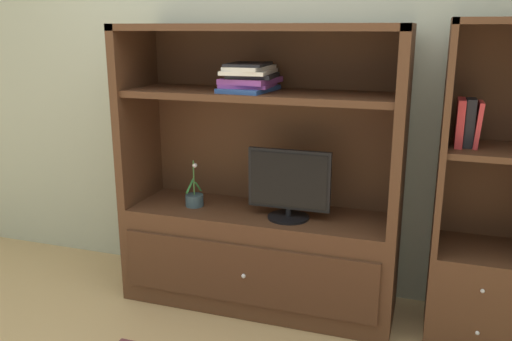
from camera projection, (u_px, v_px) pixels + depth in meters
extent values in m
plane|color=tan|center=(235.00, 336.00, 2.77)|extent=(8.00, 8.00, 0.00)
cube|color=#ADB29E|center=(278.00, 55.00, 3.09)|extent=(6.00, 0.10, 2.80)
cube|color=#4C2D1C|center=(259.00, 257.00, 3.06)|extent=(1.54, 0.47, 0.56)
cube|color=#462A19|center=(244.00, 275.00, 2.84)|extent=(1.42, 0.02, 0.33)
sphere|color=silver|center=(244.00, 276.00, 2.82)|extent=(0.02, 0.02, 0.02)
cube|color=#4C2D1C|center=(138.00, 115.00, 3.08)|extent=(0.05, 0.47, 1.02)
cube|color=#4C2D1C|center=(402.00, 130.00, 2.63)|extent=(0.05, 0.47, 1.02)
cube|color=#4C2D1C|center=(271.00, 115.00, 3.06)|extent=(1.54, 0.02, 1.02)
cube|color=#4C2D1C|center=(259.00, 27.00, 2.73)|extent=(1.54, 0.47, 0.04)
cube|color=#4C2D1C|center=(259.00, 95.00, 2.82)|extent=(1.44, 0.42, 0.04)
cylinder|color=black|center=(288.00, 217.00, 2.88)|extent=(0.23, 0.23, 0.01)
cylinder|color=black|center=(288.00, 212.00, 2.87)|extent=(0.03, 0.03, 0.04)
cube|color=black|center=(289.00, 180.00, 2.82)|extent=(0.45, 0.02, 0.33)
cube|color=black|center=(288.00, 180.00, 2.81)|extent=(0.42, 0.00, 0.29)
cylinder|color=#384C56|center=(194.00, 200.00, 3.07)|extent=(0.10, 0.10, 0.07)
cylinder|color=#3D6B33|center=(194.00, 178.00, 3.03)|extent=(0.01, 0.01, 0.20)
cube|color=#2D7A38|center=(198.00, 187.00, 3.04)|extent=(0.02, 0.09, 0.08)
cube|color=#2D7A38|center=(190.00, 186.00, 3.06)|extent=(0.02, 0.09, 0.07)
sphere|color=silver|center=(195.00, 165.00, 3.02)|extent=(0.03, 0.03, 0.03)
cube|color=#2D519E|center=(249.00, 89.00, 2.82)|extent=(0.27, 0.36, 0.02)
cube|color=purple|center=(248.00, 85.00, 2.82)|extent=(0.27, 0.28, 0.02)
cube|color=purple|center=(251.00, 80.00, 2.82)|extent=(0.28, 0.33, 0.03)
cube|color=black|center=(253.00, 76.00, 2.81)|extent=(0.26, 0.28, 0.02)
cube|color=silver|center=(249.00, 72.00, 2.80)|extent=(0.25, 0.34, 0.02)
cube|color=silver|center=(250.00, 68.00, 2.79)|extent=(0.21, 0.32, 0.02)
cube|color=black|center=(248.00, 64.00, 2.79)|extent=(0.21, 0.30, 0.01)
cube|color=#4C2D1C|center=(477.00, 293.00, 2.71)|extent=(0.49, 0.43, 0.49)
sphere|color=silver|center=(483.00, 291.00, 2.48)|extent=(0.02, 0.02, 0.02)
sphere|color=silver|center=(477.00, 333.00, 2.53)|extent=(0.02, 0.02, 0.02)
cube|color=#4C2D1C|center=(444.00, 137.00, 2.57)|extent=(0.03, 0.43, 1.11)
cube|color=#4C2D1C|center=(491.00, 132.00, 2.69)|extent=(0.49, 0.02, 1.11)
cube|color=#4C2D1C|center=(494.00, 151.00, 2.51)|extent=(0.43, 0.39, 0.03)
cube|color=#4C2D1C|center=(509.00, 21.00, 2.36)|extent=(0.49, 0.43, 0.03)
cube|color=red|center=(460.00, 122.00, 2.53)|extent=(0.03, 0.18, 0.23)
cube|color=black|center=(470.00, 123.00, 2.52)|extent=(0.04, 0.12, 0.23)
cube|color=red|center=(478.00, 124.00, 2.51)|extent=(0.03, 0.15, 0.22)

